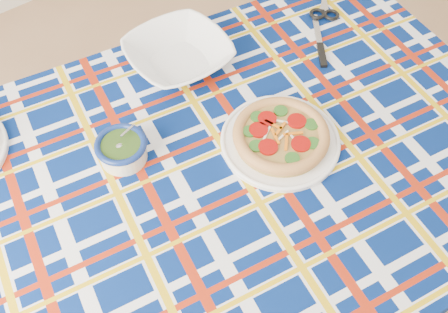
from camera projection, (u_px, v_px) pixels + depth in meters
floor at (274, 225)px, 2.07m from camera, size 4.00×4.00×0.00m
dining_table at (208, 190)px, 1.32m from camera, size 1.87×1.36×0.80m
tablecloth at (208, 185)px, 1.30m from camera, size 1.91×1.40×0.11m
main_focaccia_plate at (281, 135)px, 1.28m from camera, size 0.33×0.33×0.06m
pesto_bowl at (122, 148)px, 1.25m from camera, size 0.15×0.15×0.08m
serving_bowl at (179, 55)px, 1.45m from camera, size 0.31×0.31×0.07m
table_knife at (317, 31)px, 1.56m from camera, size 0.17×0.22×0.01m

